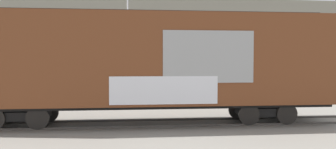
# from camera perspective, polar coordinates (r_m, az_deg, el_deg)

# --- Properties ---
(ground_plane) EXTENTS (260.00, 260.00, 0.00)m
(ground_plane) POSITION_cam_1_polar(r_m,az_deg,el_deg) (13.76, -9.47, -9.11)
(ground_plane) COLOR gray
(track) EXTENTS (60.02, 3.93, 0.08)m
(track) POSITION_cam_1_polar(r_m,az_deg,el_deg) (13.76, -5.27, -8.92)
(track) COLOR #4C4742
(track) RESTS_ON ground_plane
(freight_car) EXTENTS (16.59, 3.58, 4.95)m
(freight_car) POSITION_cam_1_polar(r_m,az_deg,el_deg) (13.49, -4.05, 2.49)
(freight_car) COLOR brown
(freight_car) RESTS_ON ground_plane
(flagpole) EXTENTS (1.38, 0.42, 9.49)m
(flagpole) POSITION_cam_1_polar(r_m,az_deg,el_deg) (25.80, -6.94, 9.46)
(flagpole) COLOR silver
(flagpole) RESTS_ON ground_plane
(hillside) EXTENTS (133.11, 41.81, 18.64)m
(hillside) POSITION_cam_1_polar(r_m,az_deg,el_deg) (73.59, -7.78, 5.60)
(hillside) COLOR gray
(hillside) RESTS_ON ground_plane
(parked_car_blue) EXTENTS (4.74, 2.50, 1.61)m
(parked_car_blue) POSITION_cam_1_polar(r_m,az_deg,el_deg) (20.33, -13.96, -3.18)
(parked_car_blue) COLOR navy
(parked_car_blue) RESTS_ON ground_plane
(parked_car_silver) EXTENTS (4.67, 2.07, 1.71)m
(parked_car_silver) POSITION_cam_1_polar(r_m,az_deg,el_deg) (21.00, 5.29, -2.73)
(parked_car_silver) COLOR #B7BABF
(parked_car_silver) RESTS_ON ground_plane
(parked_car_tan) EXTENTS (4.19, 2.07, 1.68)m
(parked_car_tan) POSITION_cam_1_polar(r_m,az_deg,el_deg) (23.07, 20.90, -2.49)
(parked_car_tan) COLOR #9E8966
(parked_car_tan) RESTS_ON ground_plane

